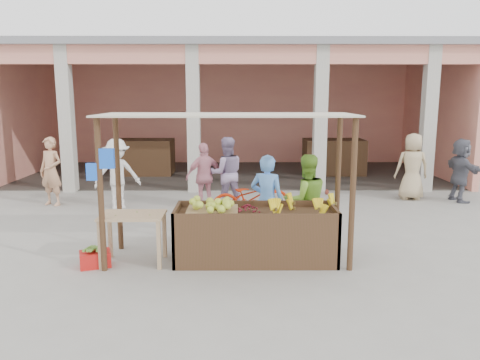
{
  "coord_description": "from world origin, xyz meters",
  "views": [
    {
      "loc": [
        0.21,
        -7.34,
        2.67
      ],
      "look_at": [
        0.26,
        1.2,
        1.12
      ],
      "focal_mm": 35.0,
      "sensor_mm": 36.0,
      "label": 1
    }
  ],
  "objects_px": {
    "fruit_stall": "(255,237)",
    "motorcycle": "(251,197)",
    "side_table": "(133,223)",
    "red_crate": "(95,259)",
    "vendor_blue": "(267,198)",
    "vendor_green": "(306,198)"
  },
  "relations": [
    {
      "from": "vendor_green",
      "to": "motorcycle",
      "type": "height_order",
      "value": "vendor_green"
    },
    {
      "from": "fruit_stall",
      "to": "motorcycle",
      "type": "relative_size",
      "value": 1.38
    },
    {
      "from": "fruit_stall",
      "to": "vendor_blue",
      "type": "relative_size",
      "value": 1.47
    },
    {
      "from": "fruit_stall",
      "to": "motorcycle",
      "type": "bearing_deg",
      "value": 89.88
    },
    {
      "from": "fruit_stall",
      "to": "vendor_green",
      "type": "height_order",
      "value": "vendor_green"
    },
    {
      "from": "red_crate",
      "to": "vendor_green",
      "type": "distance_m",
      "value": 3.69
    },
    {
      "from": "red_crate",
      "to": "motorcycle",
      "type": "distance_m",
      "value": 3.89
    },
    {
      "from": "side_table",
      "to": "vendor_blue",
      "type": "xyz_separation_m",
      "value": [
        2.19,
        0.86,
        0.21
      ]
    },
    {
      "from": "side_table",
      "to": "vendor_blue",
      "type": "distance_m",
      "value": 2.36
    },
    {
      "from": "red_crate",
      "to": "side_table",
      "type": "bearing_deg",
      "value": -5.31
    },
    {
      "from": "red_crate",
      "to": "vendor_green",
      "type": "xyz_separation_m",
      "value": [
        3.47,
        1.02,
        0.75
      ]
    },
    {
      "from": "side_table",
      "to": "motorcycle",
      "type": "bearing_deg",
      "value": 54.15
    },
    {
      "from": "fruit_stall",
      "to": "side_table",
      "type": "distance_m",
      "value": 1.98
    },
    {
      "from": "vendor_blue",
      "to": "vendor_green",
      "type": "xyz_separation_m",
      "value": [
        0.69,
        0.01,
        -0.01
      ]
    },
    {
      "from": "fruit_stall",
      "to": "side_table",
      "type": "bearing_deg",
      "value": -176.42
    },
    {
      "from": "vendor_green",
      "to": "motorcycle",
      "type": "relative_size",
      "value": 0.93
    },
    {
      "from": "fruit_stall",
      "to": "vendor_green",
      "type": "distance_m",
      "value": 1.28
    },
    {
      "from": "red_crate",
      "to": "motorcycle",
      "type": "height_order",
      "value": "motorcycle"
    },
    {
      "from": "fruit_stall",
      "to": "motorcycle",
      "type": "xyz_separation_m",
      "value": [
        0.01,
        2.64,
        0.09
      ]
    },
    {
      "from": "red_crate",
      "to": "vendor_blue",
      "type": "height_order",
      "value": "vendor_blue"
    },
    {
      "from": "side_table",
      "to": "red_crate",
      "type": "distance_m",
      "value": 0.82
    },
    {
      "from": "red_crate",
      "to": "vendor_green",
      "type": "relative_size",
      "value": 0.27
    }
  ]
}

